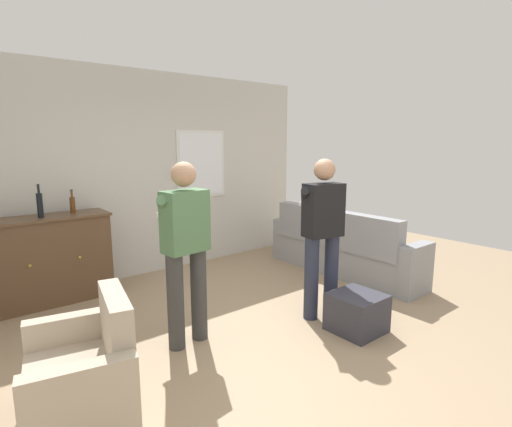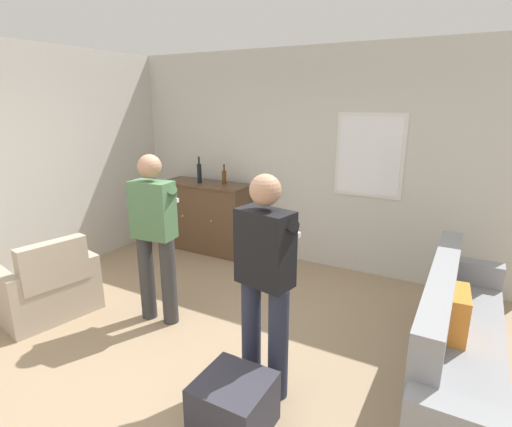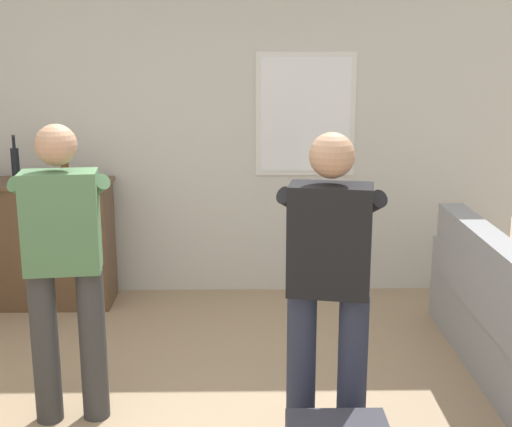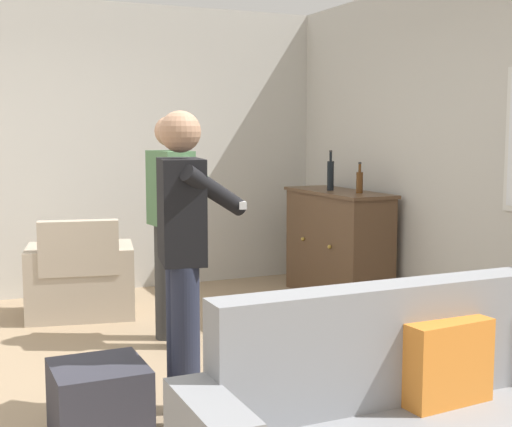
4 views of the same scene
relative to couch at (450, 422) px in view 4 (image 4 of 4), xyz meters
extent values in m
plane|color=#9E8466|center=(-2.01, -0.84, -0.35)|extent=(10.40, 10.40, 0.00)
cube|color=beige|center=(-2.01, 1.82, 1.05)|extent=(5.20, 0.12, 2.80)
cube|color=beige|center=(-4.67, -0.84, 1.05)|extent=(0.12, 5.20, 2.80)
cube|color=gray|center=(-0.16, 0.00, 0.33)|extent=(0.18, 2.04, 0.51)
cube|color=orange|center=(-0.03, 0.00, 0.25)|extent=(0.17, 0.41, 0.36)
cube|color=#B2A38E|center=(-3.76, -0.86, -0.15)|extent=(0.76, 0.76, 0.40)
cube|color=#B2A38E|center=(-3.50, -0.91, 0.28)|extent=(0.27, 0.66, 0.45)
cube|color=#B2A38E|center=(-3.83, -1.23, -0.05)|extent=(0.65, 0.25, 0.60)
cube|color=#B2A38E|center=(-3.68, -0.49, -0.05)|extent=(0.65, 0.25, 0.60)
cube|color=brown|center=(-3.40, 1.46, 0.15)|extent=(1.27, 0.44, 0.99)
cube|color=brown|center=(-3.40, 1.46, 0.66)|extent=(1.31, 0.48, 0.03)
sphere|color=#B79338|center=(-3.66, 1.23, 0.20)|extent=(0.04, 0.04, 0.04)
sphere|color=#B79338|center=(-3.15, 1.23, 0.20)|extent=(0.04, 0.04, 0.04)
cylinder|color=#593314|center=(-3.11, 1.50, 0.77)|extent=(0.06, 0.06, 0.19)
cylinder|color=#593314|center=(-3.11, 1.50, 0.90)|extent=(0.02, 0.02, 0.07)
cylinder|color=#262626|center=(-3.11, 1.50, 0.94)|extent=(0.03, 0.03, 0.02)
cylinder|color=black|center=(-3.47, 1.41, 0.81)|extent=(0.06, 0.06, 0.27)
cylinder|color=black|center=(-3.47, 1.41, 0.99)|extent=(0.02, 0.02, 0.09)
cylinder|color=#262626|center=(-3.47, 1.41, 1.04)|extent=(0.03, 0.03, 0.02)
cube|color=#33333D|center=(-1.26, -1.23, -0.16)|extent=(0.47, 0.47, 0.38)
cylinder|color=#383838|center=(-2.80, -0.41, 0.09)|extent=(0.15, 0.15, 0.88)
cylinder|color=#383838|center=(-2.54, -0.38, 0.09)|extent=(0.15, 0.15, 0.88)
cube|color=#4C754C|center=(-2.67, -0.39, 0.81)|extent=(0.42, 0.27, 0.55)
sphere|color=tan|center=(-2.67, -0.39, 1.22)|extent=(0.22, 0.22, 0.22)
cylinder|color=#4C754C|center=(-2.80, -0.25, 0.92)|extent=(0.29, 0.43, 0.29)
cylinder|color=#4C754C|center=(-2.57, -0.22, 0.92)|extent=(0.36, 0.38, 0.29)
cube|color=white|center=(-2.71, -0.07, 0.83)|extent=(0.15, 0.06, 0.04)
cylinder|color=#282D42|center=(-1.40, -0.74, 0.09)|extent=(0.15, 0.15, 0.88)
cylinder|color=#282D42|center=(-1.14, -0.79, 0.09)|extent=(0.15, 0.15, 0.88)
cube|color=black|center=(-1.27, -0.77, 0.81)|extent=(0.43, 0.29, 0.55)
sphere|color=tan|center=(-1.27, -0.77, 1.22)|extent=(0.22, 0.22, 0.22)
cylinder|color=black|center=(-1.35, -0.59, 0.92)|extent=(0.38, 0.36, 0.29)
cylinder|color=black|center=(-1.13, -0.63, 0.92)|extent=(0.26, 0.43, 0.29)
cube|color=white|center=(-1.21, -0.45, 0.83)|extent=(0.15, 0.07, 0.04)
camera|label=1|loc=(-4.36, -3.47, 1.50)|focal=28.00mm
camera|label=2|loc=(-0.05, -3.09, 1.81)|focal=28.00mm
camera|label=3|loc=(-1.68, -4.10, 1.75)|focal=50.00mm
camera|label=4|loc=(2.31, -1.93, 1.23)|focal=50.00mm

